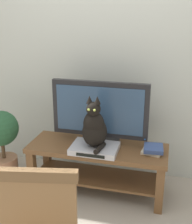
# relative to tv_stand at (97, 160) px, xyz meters

# --- Properties ---
(back_wall) EXTENTS (7.00, 0.12, 2.80)m
(back_wall) POSITION_rel_tv_stand_xyz_m (-0.02, 0.52, 1.06)
(back_wall) COLOR #B7BCB2
(back_wall) RESTS_ON ground
(tv_stand) EXTENTS (1.29, 0.45, 0.48)m
(tv_stand) POSITION_rel_tv_stand_xyz_m (0.00, 0.00, 0.00)
(tv_stand) COLOR brown
(tv_stand) RESTS_ON ground
(tv) EXTENTS (0.90, 0.20, 0.60)m
(tv) POSITION_rel_tv_stand_xyz_m (0.00, 0.09, 0.45)
(tv) COLOR black
(tv) RESTS_ON tv_stand
(media_box) EXTENTS (0.42, 0.30, 0.05)m
(media_box) POSITION_rel_tv_stand_xyz_m (-0.00, -0.10, 0.16)
(media_box) COLOR #ADADB2
(media_box) RESTS_ON tv_stand
(cat) EXTENTS (0.22, 0.28, 0.47)m
(cat) POSITION_rel_tv_stand_xyz_m (0.00, -0.11, 0.37)
(cat) COLOR black
(cat) RESTS_ON media_box
(book_stack) EXTENTS (0.20, 0.19, 0.06)m
(book_stack) POSITION_rel_tv_stand_xyz_m (0.51, -0.00, 0.17)
(book_stack) COLOR beige
(book_stack) RESTS_ON tv_stand
(potted_plant) EXTENTS (0.35, 0.35, 0.75)m
(potted_plant) POSITION_rel_tv_stand_xyz_m (-0.97, -0.04, 0.10)
(potted_plant) COLOR #9E6B4C
(potted_plant) RESTS_ON ground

